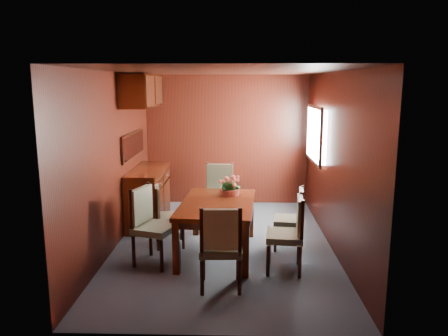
{
  "coord_description": "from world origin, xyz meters",
  "views": [
    {
      "loc": [
        0.18,
        -5.83,
        2.24
      ],
      "look_at": [
        0.0,
        0.3,
        1.05
      ],
      "focal_mm": 35.0,
      "sensor_mm": 36.0,
      "label": 1
    }
  ],
  "objects_px": {
    "sideboard": "(148,196)",
    "chair_right_near": "(291,230)",
    "chair_left_near": "(150,221)",
    "flower_centerpiece": "(229,185)",
    "chair_head": "(221,243)",
    "dining_table": "(218,209)"
  },
  "relations": [
    {
      "from": "sideboard",
      "to": "flower_centerpiece",
      "type": "height_order",
      "value": "flower_centerpiece"
    },
    {
      "from": "chair_head",
      "to": "flower_centerpiece",
      "type": "height_order",
      "value": "flower_centerpiece"
    },
    {
      "from": "dining_table",
      "to": "chair_head",
      "type": "relative_size",
      "value": 1.62
    },
    {
      "from": "chair_left_near",
      "to": "flower_centerpiece",
      "type": "distance_m",
      "value": 1.26
    },
    {
      "from": "chair_left_near",
      "to": "chair_right_near",
      "type": "relative_size",
      "value": 1.05
    },
    {
      "from": "chair_left_near",
      "to": "chair_head",
      "type": "xyz_separation_m",
      "value": [
        0.92,
        -0.73,
        -0.01
      ]
    },
    {
      "from": "dining_table",
      "to": "flower_centerpiece",
      "type": "distance_m",
      "value": 0.48
    },
    {
      "from": "chair_right_near",
      "to": "sideboard",
      "type": "bearing_deg",
      "value": 54.46
    },
    {
      "from": "chair_left_near",
      "to": "chair_right_near",
      "type": "distance_m",
      "value": 1.75
    },
    {
      "from": "chair_head",
      "to": "sideboard",
      "type": "bearing_deg",
      "value": 115.63
    },
    {
      "from": "chair_left_near",
      "to": "chair_right_near",
      "type": "height_order",
      "value": "chair_left_near"
    },
    {
      "from": "sideboard",
      "to": "chair_right_near",
      "type": "bearing_deg",
      "value": -41.35
    },
    {
      "from": "dining_table",
      "to": "flower_centerpiece",
      "type": "height_order",
      "value": "flower_centerpiece"
    },
    {
      "from": "chair_right_near",
      "to": "flower_centerpiece",
      "type": "xyz_separation_m",
      "value": [
        -0.75,
        0.92,
        0.33
      ]
    },
    {
      "from": "sideboard",
      "to": "chair_head",
      "type": "bearing_deg",
      "value": -61.89
    },
    {
      "from": "dining_table",
      "to": "flower_centerpiece",
      "type": "xyz_separation_m",
      "value": [
        0.15,
        0.39,
        0.24
      ]
    },
    {
      "from": "sideboard",
      "to": "chair_right_near",
      "type": "distance_m",
      "value": 2.77
    },
    {
      "from": "sideboard",
      "to": "flower_centerpiece",
      "type": "xyz_separation_m",
      "value": [
        1.33,
        -0.91,
        0.4
      ]
    },
    {
      "from": "sideboard",
      "to": "chair_head",
      "type": "distance_m",
      "value": 2.68
    },
    {
      "from": "sideboard",
      "to": "dining_table",
      "type": "distance_m",
      "value": 1.76
    },
    {
      "from": "chair_head",
      "to": "chair_left_near",
      "type": "bearing_deg",
      "value": 138.91
    },
    {
      "from": "chair_right_near",
      "to": "dining_table",
      "type": "bearing_deg",
      "value": 65.08
    }
  ]
}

